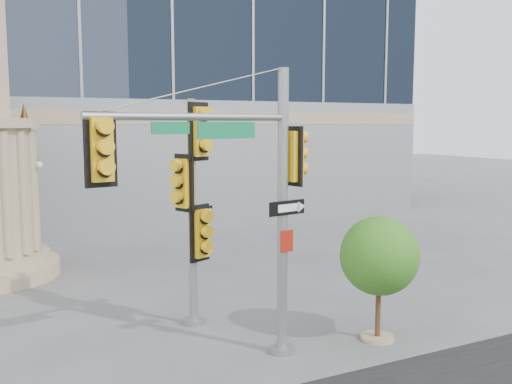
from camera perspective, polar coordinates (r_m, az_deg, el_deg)
name	(u,v)px	position (r m, az deg, el deg)	size (l,w,h in m)	color
ground	(289,340)	(13.51, 3.35, -14.57)	(120.00, 120.00, 0.00)	#545456
main_signal_pole	(240,183)	(11.28, -1.59, 0.89)	(4.68, 1.23, 6.07)	slate
secondary_signal_pole	(194,195)	(13.70, -6.24, -0.28)	(1.04, 0.75, 5.52)	slate
street_tree	(380,259)	(13.30, 12.31, -6.55)	(1.84, 1.80, 2.86)	tan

